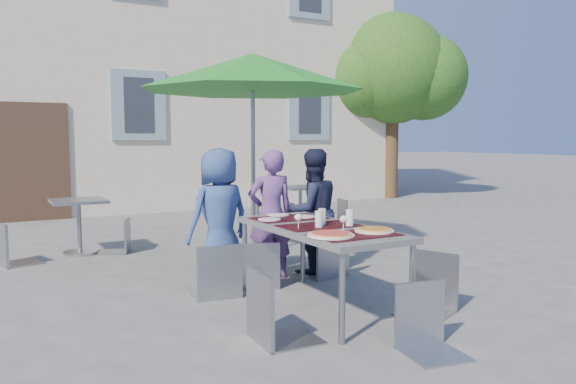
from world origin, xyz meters
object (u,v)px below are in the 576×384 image
chair_4 (431,247)px  bg_chair_l_0 (9,217)px  chair_5 (428,278)px  cafe_table_1 (300,200)px  chair_2 (327,223)px  cafe_table_0 (79,217)px  chair_1 (259,236)px  dining_table (319,232)px  bg_chair_r_1 (338,197)px  patio_umbrella (253,74)px  bg_chair_l_1 (261,195)px  chair_3 (273,261)px  pizza_near_left (331,234)px  child_0 (220,217)px  pizza_near_right (374,230)px  child_1 (271,214)px  bg_chair_r_0 (120,215)px  child_2 (312,211)px  chair_0 (216,237)px

chair_4 → bg_chair_l_0: size_ratio=0.98×
chair_5 → cafe_table_1: size_ratio=1.29×
cafe_table_1 → chair_2: bearing=-115.4°
cafe_table_0 → chair_1: bearing=-63.0°
dining_table → bg_chair_r_1: bearing=54.0°
chair_2 → chair_5: chair_2 is taller
patio_umbrella → bg_chair_l_1: patio_umbrella is taller
chair_3 → chair_2: bearing=45.9°
dining_table → chair_1: size_ratio=2.02×
pizza_near_left → bg_chair_r_1: size_ratio=0.44×
dining_table → bg_chair_l_1: size_ratio=1.89×
chair_2 → cafe_table_1: 3.49m
child_0 → chair_4: 2.19m
dining_table → pizza_near_right: 0.56m
child_1 → bg_chair_l_0: child_1 is taller
pizza_near_left → bg_chair_r_0: bg_chair_r_0 is taller
chair_4 → bg_chair_l_0: bearing=129.7°
bg_chair_r_0 → bg_chair_l_1: 2.70m
bg_chair_l_0 → cafe_table_1: bg_chair_l_0 is taller
chair_4 → bg_chair_r_1: chair_4 is taller
chair_5 → chair_1: bearing=97.8°
child_0 → bg_chair_l_1: child_0 is taller
chair_1 → bg_chair_r_1: 4.34m
pizza_near_left → bg_chair_l_0: bg_chair_l_0 is taller
pizza_near_right → child_0: 1.85m
dining_table → chair_5: chair_5 is taller
chair_2 → cafe_table_0: 3.43m
chair_1 → child_0: bearing=134.4°
chair_1 → bg_chair_r_0: 2.67m
dining_table → chair_3: chair_3 is taller
chair_3 → patio_umbrella: 3.59m
bg_chair_l_0 → bg_chair_l_1: (3.90, 1.03, -0.02)m
pizza_near_right → child_2: size_ratio=0.23×
chair_4 → bg_chair_r_1: size_ratio=1.12×
child_0 → chair_3: 1.80m
child_2 → patio_umbrella: 2.02m
dining_table → child_2: 1.33m
pizza_near_right → patio_umbrella: patio_umbrella is taller
child_1 → chair_0: 0.92m
chair_4 → cafe_table_0: bearing=119.6°
chair_3 → chair_4: chair_3 is taller
patio_umbrella → cafe_table_1: bearing=45.4°
bg_chair_l_0 → chair_2: bearing=-37.6°
dining_table → patio_umbrella: 2.89m
bg_chair_r_1 → chair_5: bearing=-117.8°
chair_1 → child_1: bearing=45.8°
pizza_near_left → child_1: bearing=78.9°
pizza_near_left → bg_chair_r_0: (-0.80, 3.93, -0.27)m
pizza_near_right → child_2: 1.72m
pizza_near_left → chair_1: bearing=88.0°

